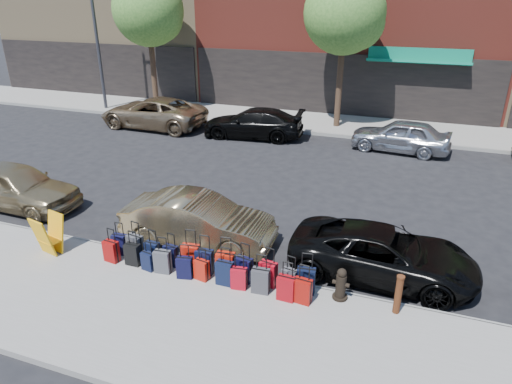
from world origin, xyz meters
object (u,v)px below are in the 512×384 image
at_px(car_near_2, 383,254).
at_px(car_far_1, 253,123).
at_px(car_near_1, 198,221).
at_px(suitcase_front_5, 205,262).
at_px(car_far_0, 153,113).
at_px(streetlight, 98,27).
at_px(tree_center, 347,16).
at_px(tree_left, 151,12).
at_px(bollard, 398,294).
at_px(display_rack, 49,235).
at_px(car_near_0, 16,186).
at_px(fire_hydrant, 341,285).
at_px(car_far_2, 401,136).

relative_size(car_near_2, car_far_1, 0.94).
bearing_deg(car_near_1, car_far_1, 8.88).
bearing_deg(suitcase_front_5, car_far_0, 121.46).
xyz_separation_m(streetlight, car_far_1, (9.81, -2.16, -3.97)).
relative_size(tree_center, car_near_1, 1.73).
height_order(tree_left, car_far_0, tree_left).
height_order(streetlight, bollard, streetlight).
distance_m(suitcase_front_5, display_rack, 4.23).
relative_size(streetlight, car_near_2, 1.79).
bearing_deg(tree_left, car_near_0, -79.56).
bearing_deg(car_near_0, car_far_1, -23.62).
distance_m(car_near_1, car_near_2, 4.94).
distance_m(tree_left, car_far_1, 8.81).
relative_size(tree_left, car_far_0, 1.33).
relative_size(fire_hydrant, car_far_2, 0.18).
bearing_deg(tree_center, car_far_1, -141.74).
distance_m(car_near_0, car_near_1, 6.55).
height_order(bollard, car_far_2, car_far_2).
bearing_deg(car_far_1, car_far_2, 85.58).
distance_m(streetlight, bollard, 22.32).
bearing_deg(car_near_1, car_far_2, -27.53).
bearing_deg(suitcase_front_5, tree_left, 119.61).
distance_m(car_near_0, car_far_1, 10.82).
bearing_deg(car_far_0, car_near_0, 6.81).
relative_size(bollard, display_rack, 0.87).
relative_size(car_near_1, car_far_1, 0.88).
distance_m(bollard, car_far_1, 13.64).
bearing_deg(car_near_2, car_far_2, 2.37).
height_order(tree_center, car_near_1, tree_center).
xyz_separation_m(tree_center, car_far_2, (3.12, -2.69, -4.70)).
height_order(bollard, car_near_0, car_near_0).
bearing_deg(car_far_0, tree_center, 109.38).
distance_m(suitcase_front_5, car_near_2, 4.34).
height_order(fire_hydrant, car_near_1, car_near_1).
distance_m(car_near_2, car_far_1, 12.11).
bearing_deg(car_far_2, bollard, 8.97).
xyz_separation_m(car_near_1, car_near_2, (4.93, 0.07, -0.07)).
distance_m(suitcase_front_5, car_far_1, 11.83).
bearing_deg(car_near_1, car_near_0, 86.05).
distance_m(fire_hydrant, bollard, 1.23).
bearing_deg(car_far_1, bollard, 27.02).
bearing_deg(display_rack, car_near_1, 43.26).
relative_size(display_rack, car_near_1, 0.25).
xyz_separation_m(tree_left, car_far_2, (13.62, -2.69, -4.70)).
bearing_deg(car_far_0, display_rack, 20.76).
bearing_deg(tree_left, suitcase_front_5, -55.68).
distance_m(display_rack, car_near_2, 8.49).
relative_size(bollard, car_far_2, 0.22).
bearing_deg(bollard, car_far_1, 122.92).
bearing_deg(car_far_2, car_near_2, 6.89).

